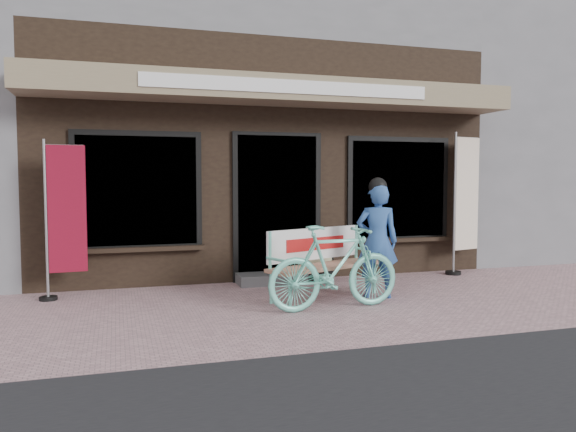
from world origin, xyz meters
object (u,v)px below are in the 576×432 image
object	(u,v)px
bicycle	(335,267)
nobori_cream	(464,201)
person	(377,239)
bench	(321,257)
menu_stand	(320,255)
nobori_red	(64,217)

from	to	relation	value
bicycle	nobori_cream	xyz separation A→B (m)	(2.90, 1.71, 0.66)
person	bench	bearing A→B (deg)	-178.51
person	bicycle	bearing A→B (deg)	-129.06
bench	bicycle	distance (m)	0.69
bench	menu_stand	distance (m)	0.93
menu_stand	bench	bearing A→B (deg)	-104.37
bench	menu_stand	bearing A→B (deg)	48.78
nobori_red	nobori_cream	xyz separation A→B (m)	(5.95, 0.19, 0.12)
bicycle	menu_stand	size ratio (longest dim) A/B	2.05
bench	bicycle	size ratio (longest dim) A/B	1.01
menu_stand	nobori_cream	bearing A→B (deg)	8.71
bicycle	menu_stand	xyz separation A→B (m)	(0.39, 1.55, -0.08)
bench	person	world-z (taller)	person
person	nobori_red	size ratio (longest dim) A/B	0.77
nobori_red	nobori_cream	size ratio (longest dim) A/B	0.89
nobori_red	bench	bearing A→B (deg)	-19.02
bench	nobori_red	world-z (taller)	nobori_red
bicycle	nobori_red	size ratio (longest dim) A/B	0.82
bench	person	distance (m)	0.76
bench	nobori_red	distance (m)	3.28
bench	person	bearing A→B (deg)	-40.31
bicycle	nobori_cream	world-z (taller)	nobori_cream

